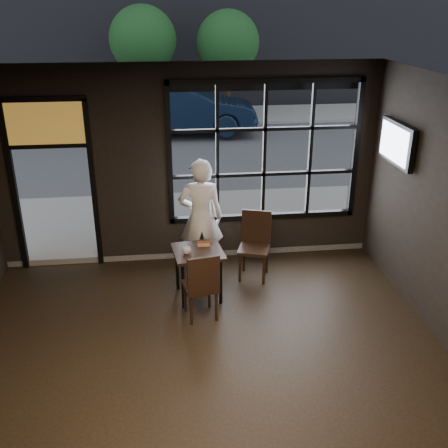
{
  "coord_description": "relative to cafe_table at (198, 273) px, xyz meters",
  "views": [
    {
      "loc": [
        -0.4,
        -4.44,
        4.02
      ],
      "look_at": [
        0.4,
        2.2,
        1.15
      ],
      "focal_mm": 42.0,
      "sensor_mm": 36.0,
      "label": 1
    }
  ],
  "objects": [
    {
      "name": "hotdog",
      "position": [
        0.1,
        0.14,
        0.4
      ],
      "size": [
        0.2,
        0.08,
        0.06
      ],
      "primitive_type": null,
      "rotation": [
        0.0,
        0.0,
        -0.02
      ],
      "color": "tan",
      "rests_on": "cafe_table"
    },
    {
      "name": "ceiling",
      "position": [
        -0.03,
        -2.24,
        2.84
      ],
      "size": [
        6.0,
        7.0,
        0.02
      ],
      "primitive_type": "cube",
      "color": "black",
      "rests_on": "ground"
    },
    {
      "name": "tree_right",
      "position": [
        2.0,
        12.45,
        2.27
      ],
      "size": [
        2.2,
        2.2,
        3.75
      ],
      "color": "#332114",
      "rests_on": "street_asphalt"
    },
    {
      "name": "navy_car",
      "position": [
        0.26,
        9.91,
        0.49
      ],
      "size": [
        4.69,
        1.85,
        1.52
      ],
      "primitive_type": "imported",
      "rotation": [
        0.0,
        0.0,
        1.52
      ],
      "color": "black",
      "rests_on": "street_asphalt"
    },
    {
      "name": "cafe_table",
      "position": [
        0.0,
        0.0,
        0.0
      ],
      "size": [
        0.77,
        0.77,
        0.75
      ],
      "primitive_type": "cube",
      "rotation": [
        0.0,
        0.0,
        0.12
      ],
      "color": "black",
      "rests_on": "floor"
    },
    {
      "name": "cup",
      "position": [
        -0.16,
        -0.08,
        0.42
      ],
      "size": [
        0.15,
        0.15,
        0.1
      ],
      "primitive_type": "imported",
      "rotation": [
        0.0,
        0.0,
        0.28
      ],
      "color": "silver",
      "rests_on": "cafe_table"
    },
    {
      "name": "man",
      "position": [
        0.1,
        0.74,
        0.56
      ],
      "size": [
        0.7,
        0.48,
        1.88
      ],
      "primitive_type": "imported",
      "rotation": [
        0.0,
        0.0,
        3.09
      ],
      "color": "white",
      "rests_on": "floor"
    },
    {
      "name": "street_asphalt",
      "position": [
        -0.03,
        21.76,
        -0.39
      ],
      "size": [
        60.0,
        41.0,
        0.04
      ],
      "primitive_type": "cube",
      "color": "#545456",
      "rests_on": "ground"
    },
    {
      "name": "tree_left",
      "position": [
        -0.93,
        12.39,
        2.38
      ],
      "size": [
        2.29,
        2.29,
        3.91
      ],
      "color": "#332114",
      "rests_on": "street_asphalt"
    },
    {
      "name": "maroon_car",
      "position": [
        -2.09,
        10.38,
        0.43
      ],
      "size": [
        4.32,
        2.21,
        1.41
      ],
      "primitive_type": "imported",
      "rotation": [
        0.0,
        0.0,
        1.71
      ],
      "color": "#3E1317",
      "rests_on": "street_asphalt"
    },
    {
      "name": "floor",
      "position": [
        -0.03,
        -2.24,
        -0.38
      ],
      "size": [
        6.0,
        7.0,
        0.02
      ],
      "primitive_type": "cube",
      "color": "black",
      "rests_on": "ground"
    },
    {
      "name": "stained_transom",
      "position": [
        -2.13,
        1.26,
        1.98
      ],
      "size": [
        1.2,
        0.06,
        0.7
      ],
      "primitive_type": "cube",
      "color": "orange",
      "rests_on": "ground"
    },
    {
      "name": "window_frame",
      "position": [
        1.17,
        1.26,
        1.43
      ],
      "size": [
        3.06,
        0.12,
        2.28
      ],
      "primitive_type": "cube",
      "color": "black",
      "rests_on": "ground"
    },
    {
      "name": "chair_window",
      "position": [
        0.89,
        0.47,
        0.15
      ],
      "size": [
        0.58,
        0.58,
        1.05
      ],
      "primitive_type": "cube",
      "rotation": [
        0.0,
        0.0,
        -0.32
      ],
      "color": "black",
      "rests_on": "floor"
    },
    {
      "name": "chair_near",
      "position": [
        -0.01,
        -0.53,
        0.12
      ],
      "size": [
        0.5,
        0.5,
        0.99
      ],
      "primitive_type": "cube",
      "rotation": [
        0.0,
        0.0,
        3.32
      ],
      "color": "black",
      "rests_on": "floor"
    },
    {
      "name": "tv",
      "position": [
        2.9,
        0.29,
        1.76
      ],
      "size": [
        0.12,
        1.03,
        0.6
      ],
      "primitive_type": "cube",
      "color": "black",
      "rests_on": "wall_right"
    }
  ]
}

